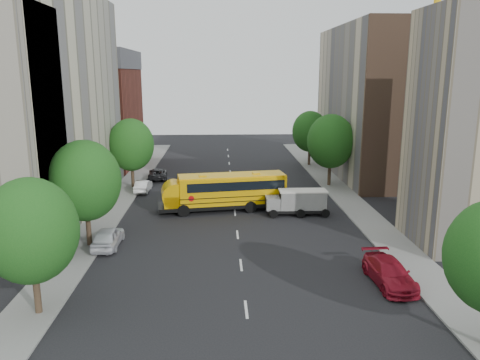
{
  "coord_description": "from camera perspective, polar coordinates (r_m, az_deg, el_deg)",
  "views": [
    {
      "loc": [
        -1.36,
        -37.02,
        12.47
      ],
      "look_at": [
        0.38,
        2.0,
        3.52
      ],
      "focal_mm": 35.0,
      "sensor_mm": 36.0,
      "label": 1
    }
  ],
  "objects": [
    {
      "name": "safari_truck",
      "position": [
        42.34,
        7.04,
        -2.64
      ],
      "size": [
        5.31,
        2.02,
        2.26
      ],
      "rotation": [
        0.0,
        0.0,
        -0.01
      ],
      "color": "black",
      "rests_on": "ground"
    },
    {
      "name": "building_left_redbrick",
      "position": [
        67.38,
        -16.97,
        7.26
      ],
      "size": [
        10.0,
        15.0,
        13.0
      ],
      "primitive_type": "cube",
      "color": "maroon",
      "rests_on": "ground"
    },
    {
      "name": "lane_markings",
      "position": [
        48.66,
        -0.86,
        -1.94
      ],
      "size": [
        0.15,
        64.0,
        0.01
      ],
      "primitive_type": "cube",
      "color": "silver",
      "rests_on": "ground"
    },
    {
      "name": "building_right_far",
      "position": [
        60.32,
        16.39,
        9.09
      ],
      "size": [
        10.0,
        22.0,
        18.0
      ],
      "primitive_type": "cube",
      "color": "beige",
      "rests_on": "ground"
    },
    {
      "name": "building_left_cream",
      "position": [
        46.19,
        -23.95,
        8.75
      ],
      "size": [
        10.0,
        26.0,
        20.0
      ],
      "primitive_type": "cube",
      "color": "#BFB999",
      "rests_on": "ground"
    },
    {
      "name": "parked_car_3",
      "position": [
        30.08,
        17.74,
        -10.7
      ],
      "size": [
        2.32,
        5.19,
        1.48
      ],
      "primitive_type": "imported",
      "rotation": [
        0.0,
        0.0,
        0.05
      ],
      "color": "maroon",
      "rests_on": "ground"
    },
    {
      "name": "building_right_sidewall",
      "position": [
        50.05,
        20.43,
        8.13
      ],
      "size": [
        10.1,
        0.3,
        18.0
      ],
      "primitive_type": "cube",
      "color": "brown",
      "rests_on": "ground"
    },
    {
      "name": "ground",
      "position": [
        39.09,
        -0.42,
        -5.7
      ],
      "size": [
        120.0,
        120.0,
        0.0
      ],
      "primitive_type": "plane",
      "color": "black",
      "rests_on": "ground"
    },
    {
      "name": "parked_car_2",
      "position": [
        57.08,
        -9.98,
        0.75
      ],
      "size": [
        2.6,
        4.86,
        1.3
      ],
      "primitive_type": "imported",
      "rotation": [
        0.0,
        0.0,
        3.24
      ],
      "color": "black",
      "rests_on": "ground"
    },
    {
      "name": "sidewalk_left",
      "position": [
        44.97,
        -15.51,
        -3.6
      ],
      "size": [
        3.0,
        80.0,
        0.12
      ],
      "primitive_type": "cube",
      "color": "slate",
      "rests_on": "ground"
    },
    {
      "name": "school_bus",
      "position": [
        43.18,
        -2.06,
        -1.24
      ],
      "size": [
        12.48,
        4.58,
        3.45
      ],
      "rotation": [
        0.0,
        0.0,
        0.15
      ],
      "color": "black",
      "rests_on": "ground"
    },
    {
      "name": "parked_car_0",
      "position": [
        35.79,
        -15.82,
        -6.71
      ],
      "size": [
        1.81,
        4.44,
        1.51
      ],
      "primitive_type": "imported",
      "rotation": [
        0.0,
        0.0,
        3.14
      ],
      "color": "silver",
      "rests_on": "ground"
    },
    {
      "name": "street_tree_5",
      "position": [
        64.69,
        8.53,
        5.86
      ],
      "size": [
        4.86,
        4.86,
        7.51
      ],
      "color": "#38281C",
      "rests_on": "ground"
    },
    {
      "name": "street_tree_4",
      "position": [
        53.01,
        11.0,
        4.65
      ],
      "size": [
        5.25,
        5.25,
        8.1
      ],
      "color": "#38281C",
      "rests_on": "ground"
    },
    {
      "name": "parked_car_1",
      "position": [
        51.25,
        -11.73,
        -0.72
      ],
      "size": [
        1.45,
        3.92,
        1.28
      ],
      "primitive_type": "imported",
      "rotation": [
        0.0,
        0.0,
        3.12
      ],
      "color": "white",
      "rests_on": "ground"
    },
    {
      "name": "sidewalk_right",
      "position": [
        45.66,
        13.94,
        -3.26
      ],
      "size": [
        3.0,
        80.0,
        0.12
      ],
      "primitive_type": "cube",
      "color": "slate",
      "rests_on": "ground"
    },
    {
      "name": "street_tree_2",
      "position": [
        52.48,
        -13.14,
        4.19
      ],
      "size": [
        4.99,
        4.99,
        7.71
      ],
      "color": "#38281C",
      "rests_on": "ground"
    },
    {
      "name": "street_tree_0",
      "position": [
        26.16,
        -24.17,
        -5.69
      ],
      "size": [
        4.8,
        4.8,
        7.41
      ],
      "color": "#38281C",
      "rests_on": "ground"
    },
    {
      "name": "street_tree_1",
      "position": [
        35.21,
        -18.37,
        -0.09
      ],
      "size": [
        5.12,
        5.12,
        7.9
      ],
      "color": "#38281C",
      "rests_on": "ground"
    }
  ]
}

